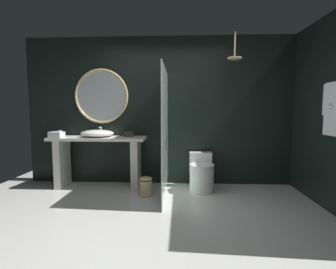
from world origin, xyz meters
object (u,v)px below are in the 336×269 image
Objects in this scene: waste_bin at (146,186)px; folded_hand_towel at (57,135)px; round_wall_mirror at (101,96)px; tumbler_cup at (60,133)px; rain_shower_head at (235,56)px; vessel_sink at (97,133)px; toilet at (201,174)px; tissue_box at (129,134)px.

waste_bin is 1.39× the size of folded_hand_towel.
round_wall_mirror reaches higher than folded_hand_towel.
tumbler_cup is 1.80m from waste_bin.
rain_shower_head is 1.85× the size of folded_hand_towel.
vessel_sink is at bearing -93.18° from round_wall_mirror.
vessel_sink is 1.85× the size of waste_bin.
round_wall_mirror is at bearing 86.82° from vessel_sink.
round_wall_mirror is at bearing 15.09° from tumbler_cup.
tumbler_cup is at bearing 163.05° from waste_bin.
folded_hand_towel is (-2.40, -0.05, 0.64)m from toilet.
round_wall_mirror reaches higher than tissue_box.
vessel_sink is at bearing 174.12° from rain_shower_head.
round_wall_mirror reaches higher than toilet.
vessel_sink is 1.88m from toilet.
round_wall_mirror is 2.34m from rain_shower_head.
tissue_box is at bearing 173.09° from toilet.
folded_hand_towel is (0.04, -0.20, -0.00)m from tumbler_cup.
folded_hand_towel is at bearing -170.33° from tissue_box.
waste_bin is (-0.88, -0.33, -0.13)m from toilet.
vessel_sink reaches higher than waste_bin.
round_wall_mirror is 1.00m from folded_hand_towel.
vessel_sink is at bearing 176.81° from toilet.
vessel_sink is 0.93× the size of toilet.
round_wall_mirror reaches higher than waste_bin.
toilet is 1.99× the size of waste_bin.
round_wall_mirror is (0.01, 0.23, 0.64)m from vessel_sink.
rain_shower_head is at bearing -9.38° from tissue_box.
folded_hand_towel is (-0.64, -0.15, -0.01)m from vessel_sink.
rain_shower_head is (2.22, -0.46, 0.58)m from round_wall_mirror.
vessel_sink is at bearing 13.09° from folded_hand_towel.
waste_bin is 1.72m from folded_hand_towel.
rain_shower_head is (2.91, -0.28, 1.23)m from tumbler_cup.
rain_shower_head is at bearing -11.80° from round_wall_mirror.
waste_bin is (0.35, -0.48, -0.76)m from tissue_box.
waste_bin is at bearing -10.40° from folded_hand_towel.
rain_shower_head is at bearing -15.68° from toilet.
waste_bin is at bearing -16.95° from tumbler_cup.
tumbler_cup is at bearing 101.38° from folded_hand_towel.
vessel_sink is 1.25m from waste_bin.
tissue_box is 1.39m from toilet.
vessel_sink is 5.21× the size of tumbler_cup.
rain_shower_head is 2.42m from waste_bin.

